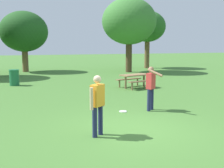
# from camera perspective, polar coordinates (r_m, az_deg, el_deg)

# --- Properties ---
(ground_plane) EXTENTS (120.00, 120.00, 0.00)m
(ground_plane) POSITION_cam_1_polar(r_m,az_deg,el_deg) (8.00, 4.45, -9.49)
(ground_plane) COLOR #447530
(person_thrower) EXTENTS (0.50, 0.41, 1.64)m
(person_thrower) POSITION_cam_1_polar(r_m,az_deg,el_deg) (7.20, -3.07, -3.71)
(person_thrower) COLOR #1E234C
(person_thrower) RESTS_ON ground
(person_catcher) EXTENTS (0.50, 0.83, 1.64)m
(person_catcher) POSITION_cam_1_polar(r_m,az_deg,el_deg) (10.11, 8.20, -0.20)
(person_catcher) COLOR #1E234C
(person_catcher) RESTS_ON ground
(frisbee) EXTENTS (0.28, 0.28, 0.03)m
(frisbee) POSITION_cam_1_polar(r_m,az_deg,el_deg) (10.00, 2.33, -5.76)
(frisbee) COLOR white
(frisbee) RESTS_ON ground
(picnic_table_near) EXTENTS (1.99, 1.78, 0.77)m
(picnic_table_near) POSITION_cam_1_polar(r_m,az_deg,el_deg) (15.43, 4.86, 1.27)
(picnic_table_near) COLOR olive
(picnic_table_near) RESTS_ON ground
(trash_can_further_along) EXTENTS (0.59, 0.59, 0.96)m
(trash_can_further_along) POSITION_cam_1_polar(r_m,az_deg,el_deg) (17.29, -19.85, 1.29)
(trash_can_further_along) COLOR #1E663D
(trash_can_further_along) RESTS_ON ground
(tree_slender_mid) EXTENTS (4.21, 4.21, 5.38)m
(tree_slender_mid) POSITION_cam_1_polar(r_m,az_deg,el_deg) (25.76, -18.01, 10.39)
(tree_slender_mid) COLOR brown
(tree_slender_mid) RESTS_ON ground
(tree_back_left) EXTENTS (4.75, 4.75, 6.47)m
(tree_back_left) POSITION_cam_1_polar(r_m,az_deg,el_deg) (24.35, 3.61, 12.94)
(tree_back_left) COLOR #4C3823
(tree_back_left) RESTS_ON ground
(tree_back_right) EXTENTS (3.70, 3.70, 5.86)m
(tree_back_right) POSITION_cam_1_polar(r_m,az_deg,el_deg) (28.68, 7.46, 11.80)
(tree_back_right) COLOR brown
(tree_back_right) RESTS_ON ground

